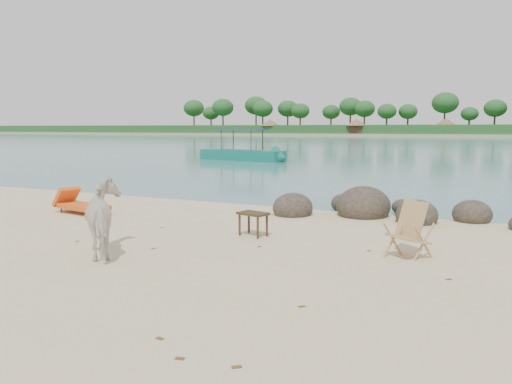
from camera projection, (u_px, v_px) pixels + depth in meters
water at (467, 141)px, 89.16m from camera, size 400.00×400.00×0.00m
far_shore at (481, 135)px, 160.63m from camera, size 420.00×90.00×1.40m
far_scenery at (477, 125)px, 130.47m from camera, size 420.00×18.00×9.50m
boulders at (377, 210)px, 12.82m from camera, size 6.24×2.80×1.04m
cow at (107, 219)px, 8.94m from camera, size 1.70×1.61×1.36m
side_table at (253, 226)px, 10.53m from camera, size 0.70×0.54×0.50m
lounge_chair at (84, 204)px, 13.24m from camera, size 1.99×0.98×0.57m
deck_chair at (408, 232)px, 8.75m from camera, size 0.92×0.93×0.98m
boat_near at (242, 135)px, 36.18m from camera, size 7.67×2.87×3.64m
dead_leaves at (203, 273)px, 7.92m from camera, size 8.80×7.25×0.00m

